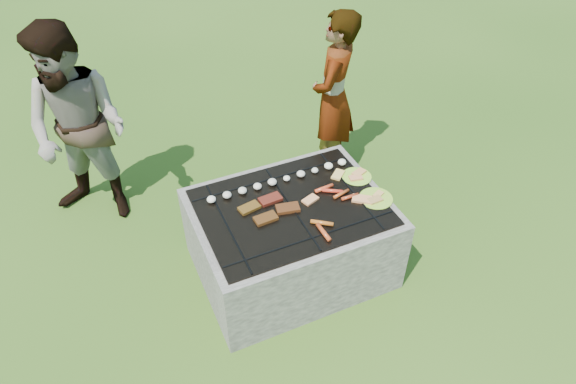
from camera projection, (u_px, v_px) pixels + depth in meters
name	position (u px, v px, depth m)	size (l,w,h in m)	color
lawn	(291.00, 267.00, 3.82)	(60.00, 60.00, 0.00)	#244912
fire_pit	(291.00, 241.00, 3.64)	(1.30, 1.00, 0.62)	#9E978C
mushrooms	(278.00, 180.00, 3.60)	(1.06, 0.06, 0.04)	white
pork_slabs	(270.00, 208.00, 3.39)	(0.39, 0.26, 0.02)	brown
sausages	(331.00, 206.00, 3.41)	(0.42, 0.48, 0.03)	#F85C28
bread_on_grate	(341.00, 192.00, 3.52)	(0.46, 0.43, 0.02)	#EFCF7A
plate_far	(357.00, 176.00, 3.67)	(0.22, 0.22, 0.03)	#C6EC38
plate_near	(376.00, 199.00, 3.49)	(0.25, 0.25, 0.03)	#BED733
cook	(333.00, 98.00, 4.24)	(0.54, 0.35, 1.48)	#A9A08D
bystander	(79.00, 130.00, 3.77)	(0.78, 0.61, 1.61)	gray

